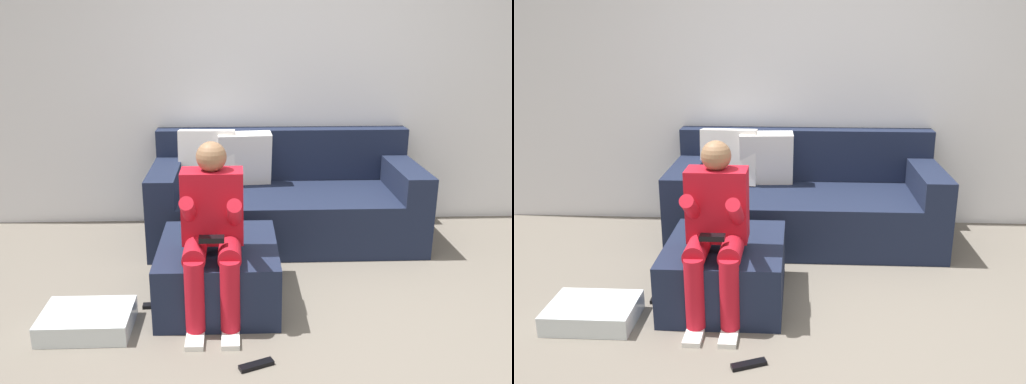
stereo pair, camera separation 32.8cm
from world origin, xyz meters
The scene contains 8 objects.
ground_plane centered at (0.00, 0.00, 0.00)m, with size 7.74×7.74×0.00m, color #6B6359.
wall_back centered at (0.00, 2.07, 1.37)m, with size 5.95×0.10×2.74m, color silver.
couch_sectional centered at (-0.15, 1.63, 0.31)m, with size 2.09×0.92×0.86m.
ottoman centered at (-0.63, 0.57, 0.19)m, with size 0.73×0.81×0.38m, color #192138.
person_seated centered at (-0.65, 0.37, 0.57)m, with size 0.36×0.56×1.05m.
storage_bin centered at (-1.37, 0.24, 0.06)m, with size 0.51×0.37×0.12m, color silver.
remote_near_ottoman centered at (-0.42, -0.15, 0.01)m, with size 0.18×0.05×0.02m, color black.
remote_by_storage_bin centered at (-1.02, 0.49, 0.01)m, with size 0.16×0.05×0.02m, color black.
Camera 1 is at (-0.52, -2.52, 1.69)m, focal length 38.07 mm.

